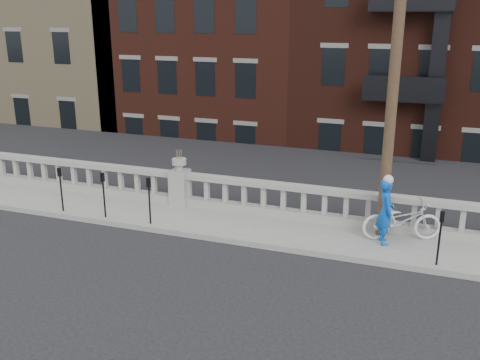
# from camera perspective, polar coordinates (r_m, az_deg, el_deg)

# --- Properties ---
(ground) EXTENTS (120.00, 120.00, 0.00)m
(ground) POSITION_cam_1_polar(r_m,az_deg,el_deg) (13.89, -13.55, -8.27)
(ground) COLOR black
(ground) RESTS_ON ground
(sidewalk) EXTENTS (32.00, 2.20, 0.15)m
(sidewalk) POSITION_cam_1_polar(r_m,az_deg,el_deg) (16.22, -7.81, -3.84)
(sidewalk) COLOR gray
(sidewalk) RESTS_ON ground
(balustrade) EXTENTS (28.00, 0.34, 1.03)m
(balustrade) POSITION_cam_1_polar(r_m,az_deg,el_deg) (16.82, -6.40, -0.95)
(balustrade) COLOR gray
(balustrade) RESTS_ON sidewalk
(planter_pedestal) EXTENTS (0.55, 0.55, 1.76)m
(planter_pedestal) POSITION_cam_1_polar(r_m,az_deg,el_deg) (16.77, -6.43, -0.34)
(planter_pedestal) COLOR gray
(planter_pedestal) RESTS_ON sidewalk
(lower_level) EXTENTS (80.00, 44.00, 20.80)m
(lower_level) POSITION_cam_1_polar(r_m,az_deg,el_deg) (34.19, 8.86, 11.65)
(lower_level) COLOR #605E59
(lower_level) RESTS_ON ground
(utility_pole) EXTENTS (1.60, 0.28, 10.00)m
(utility_pole) POSITION_cam_1_polar(r_m,az_deg,el_deg) (13.99, 16.41, 13.99)
(utility_pole) COLOR #422D1E
(utility_pole) RESTS_ON sidewalk
(parking_meter_b) EXTENTS (0.10, 0.09, 1.36)m
(parking_meter_b) POSITION_cam_1_polar(r_m,az_deg,el_deg) (16.88, -18.59, -0.45)
(parking_meter_b) COLOR black
(parking_meter_b) RESTS_ON sidewalk
(parking_meter_c) EXTENTS (0.10, 0.09, 1.36)m
(parking_meter_c) POSITION_cam_1_polar(r_m,az_deg,el_deg) (16.01, -14.36, -1.02)
(parking_meter_c) COLOR black
(parking_meter_c) RESTS_ON sidewalk
(parking_meter_d) EXTENTS (0.10, 0.09, 1.36)m
(parking_meter_d) POSITION_cam_1_polar(r_m,az_deg,el_deg) (15.24, -9.67, -1.64)
(parking_meter_d) COLOR black
(parking_meter_d) RESTS_ON sidewalk
(parking_meter_e) EXTENTS (0.10, 0.09, 1.36)m
(parking_meter_e) POSITION_cam_1_polar(r_m,az_deg,el_deg) (13.42, 20.58, -5.21)
(parking_meter_e) COLOR black
(parking_meter_e) RESTS_ON sidewalk
(bicycle) EXTENTS (2.19, 1.40, 1.09)m
(bicycle) POSITION_cam_1_polar(r_m,az_deg,el_deg) (14.74, 16.89, -4.09)
(bicycle) COLOR white
(bicycle) RESTS_ON sidewalk
(cyclist) EXTENTS (0.60, 0.74, 1.75)m
(cyclist) POSITION_cam_1_polar(r_m,az_deg,el_deg) (14.25, 15.27, -3.27)
(cyclist) COLOR blue
(cyclist) RESTS_ON sidewalk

